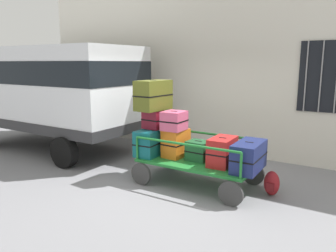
{
  "coord_description": "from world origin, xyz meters",
  "views": [
    {
      "loc": [
        3.13,
        -5.27,
        2.29
      ],
      "look_at": [
        -0.25,
        0.09,
        1.07
      ],
      "focal_mm": 35.24,
      "sensor_mm": 36.0,
      "label": 1
    }
  ],
  "objects_px": {
    "suitcase_midleft_middle": "(174,121)",
    "backpack": "(272,183)",
    "suitcase_left_middle": "(153,120)",
    "suitcase_right_bottom": "(249,156)",
    "suitcase_left_bottom": "(154,141)",
    "suitcase_midleft_bottom": "(176,143)",
    "van": "(53,87)",
    "luggage_cart": "(197,165)",
    "suitcase_left_top": "(153,95)",
    "suitcase_midright_bottom": "(222,151)",
    "suitcase_center_bottom": "(198,151)"
  },
  "relations": [
    {
      "from": "suitcase_midleft_middle",
      "to": "suitcase_center_bottom",
      "type": "distance_m",
      "value": 0.74
    },
    {
      "from": "luggage_cart",
      "to": "suitcase_left_bottom",
      "type": "relative_size",
      "value": 2.25
    },
    {
      "from": "luggage_cart",
      "to": "suitcase_right_bottom",
      "type": "xyz_separation_m",
      "value": [
        0.99,
        -0.02,
        0.33
      ]
    },
    {
      "from": "suitcase_left_bottom",
      "to": "suitcase_midright_bottom",
      "type": "distance_m",
      "value": 1.49
    },
    {
      "from": "van",
      "to": "suitcase_left_bottom",
      "type": "distance_m",
      "value": 3.68
    },
    {
      "from": "suitcase_midleft_middle",
      "to": "backpack",
      "type": "bearing_deg",
      "value": 8.19
    },
    {
      "from": "van",
      "to": "suitcase_right_bottom",
      "type": "height_order",
      "value": "van"
    },
    {
      "from": "luggage_cart",
      "to": "suitcase_left_top",
      "type": "height_order",
      "value": "suitcase_left_top"
    },
    {
      "from": "luggage_cart",
      "to": "suitcase_left_middle",
      "type": "distance_m",
      "value": 1.27
    },
    {
      "from": "backpack",
      "to": "suitcase_left_top",
      "type": "bearing_deg",
      "value": -174.1
    },
    {
      "from": "luggage_cart",
      "to": "suitcase_left_middle",
      "type": "bearing_deg",
      "value": -178.27
    },
    {
      "from": "suitcase_left_bottom",
      "to": "suitcase_left_middle",
      "type": "height_order",
      "value": "suitcase_left_middle"
    },
    {
      "from": "suitcase_left_middle",
      "to": "suitcase_center_bottom",
      "type": "xyz_separation_m",
      "value": [
        0.99,
        0.07,
        -0.52
      ]
    },
    {
      "from": "luggage_cart",
      "to": "suitcase_center_bottom",
      "type": "bearing_deg",
      "value": 90.0
    },
    {
      "from": "suitcase_midleft_middle",
      "to": "suitcase_center_bottom",
      "type": "bearing_deg",
      "value": 7.66
    },
    {
      "from": "luggage_cart",
      "to": "suitcase_left_bottom",
      "type": "height_order",
      "value": "suitcase_left_bottom"
    },
    {
      "from": "van",
      "to": "luggage_cart",
      "type": "xyz_separation_m",
      "value": [
        4.53,
        -0.41,
        -1.27
      ]
    },
    {
      "from": "suitcase_midleft_bottom",
      "to": "backpack",
      "type": "height_order",
      "value": "suitcase_midleft_bottom"
    },
    {
      "from": "suitcase_left_bottom",
      "to": "suitcase_midright_bottom",
      "type": "bearing_deg",
      "value": 0.06
    },
    {
      "from": "luggage_cart",
      "to": "suitcase_left_middle",
      "type": "relative_size",
      "value": 5.55
    },
    {
      "from": "luggage_cart",
      "to": "backpack",
      "type": "distance_m",
      "value": 1.37
    },
    {
      "from": "suitcase_left_middle",
      "to": "suitcase_center_bottom",
      "type": "height_order",
      "value": "suitcase_left_middle"
    },
    {
      "from": "backpack",
      "to": "suitcase_right_bottom",
      "type": "bearing_deg",
      "value": -144.28
    },
    {
      "from": "van",
      "to": "suitcase_midleft_bottom",
      "type": "distance_m",
      "value": 4.15
    },
    {
      "from": "suitcase_left_bottom",
      "to": "suitcase_left_top",
      "type": "distance_m",
      "value": 0.93
    },
    {
      "from": "suitcase_left_middle",
      "to": "backpack",
      "type": "distance_m",
      "value": 2.54
    },
    {
      "from": "suitcase_left_top",
      "to": "suitcase_center_bottom",
      "type": "xyz_separation_m",
      "value": [
        0.99,
        0.04,
        -1.0
      ]
    },
    {
      "from": "suitcase_left_middle",
      "to": "suitcase_right_bottom",
      "type": "height_order",
      "value": "suitcase_left_middle"
    },
    {
      "from": "suitcase_left_middle",
      "to": "suitcase_left_top",
      "type": "distance_m",
      "value": 0.49
    },
    {
      "from": "luggage_cart",
      "to": "suitcase_midright_bottom",
      "type": "relative_size",
      "value": 3.41
    },
    {
      "from": "suitcase_left_bottom",
      "to": "suitcase_right_bottom",
      "type": "relative_size",
      "value": 1.14
    },
    {
      "from": "suitcase_left_middle",
      "to": "suitcase_midleft_bottom",
      "type": "height_order",
      "value": "suitcase_left_middle"
    },
    {
      "from": "van",
      "to": "suitcase_left_top",
      "type": "xyz_separation_m",
      "value": [
        3.53,
        -0.41,
        0.01
      ]
    },
    {
      "from": "suitcase_midleft_bottom",
      "to": "suitcase_midright_bottom",
      "type": "relative_size",
      "value": 0.84
    },
    {
      "from": "van",
      "to": "suitcase_left_middle",
      "type": "height_order",
      "value": "van"
    },
    {
      "from": "suitcase_left_middle",
      "to": "suitcase_right_bottom",
      "type": "distance_m",
      "value": 2.04
    },
    {
      "from": "luggage_cart",
      "to": "suitcase_right_bottom",
      "type": "relative_size",
      "value": 2.57
    },
    {
      "from": "van",
      "to": "suitcase_left_middle",
      "type": "relative_size",
      "value": 12.2
    },
    {
      "from": "suitcase_left_bottom",
      "to": "suitcase_center_bottom",
      "type": "relative_size",
      "value": 2.3
    },
    {
      "from": "luggage_cart",
      "to": "suitcase_left_bottom",
      "type": "xyz_separation_m",
      "value": [
        -0.99,
        0.0,
        0.34
      ]
    },
    {
      "from": "suitcase_left_middle",
      "to": "suitcase_midright_bottom",
      "type": "height_order",
      "value": "suitcase_left_middle"
    },
    {
      "from": "van",
      "to": "suitcase_left_top",
      "type": "distance_m",
      "value": 3.56
    },
    {
      "from": "suitcase_left_bottom",
      "to": "suitcase_midleft_bottom",
      "type": "relative_size",
      "value": 1.81
    },
    {
      "from": "suitcase_left_top",
      "to": "suitcase_left_bottom",
      "type": "bearing_deg",
      "value": 90.0
    },
    {
      "from": "suitcase_left_bottom",
      "to": "suitcase_right_bottom",
      "type": "height_order",
      "value": "suitcase_left_bottom"
    },
    {
      "from": "suitcase_right_bottom",
      "to": "van",
      "type": "bearing_deg",
      "value": 175.62
    },
    {
      "from": "suitcase_left_top",
      "to": "van",
      "type": "bearing_deg",
      "value": 173.32
    },
    {
      "from": "suitcase_left_top",
      "to": "suitcase_midright_bottom",
      "type": "height_order",
      "value": "suitcase_left_top"
    },
    {
      "from": "luggage_cart",
      "to": "suitcase_midleft_middle",
      "type": "xyz_separation_m",
      "value": [
        -0.5,
        -0.03,
        0.81
      ]
    },
    {
      "from": "suitcase_midleft_middle",
      "to": "suitcase_center_bottom",
      "type": "relative_size",
      "value": 1.07
    }
  ]
}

